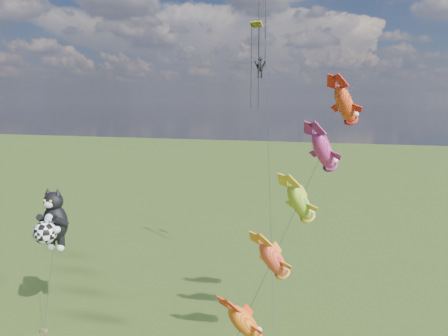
# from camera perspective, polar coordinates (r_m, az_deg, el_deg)

# --- Properties ---
(cat_kite_rig) EXTENTS (2.23, 4.03, 9.57)m
(cat_kite_rig) POSITION_cam_1_polar(r_m,az_deg,el_deg) (34.24, -21.56, -6.58)
(cat_kite_rig) COLOR brown
(cat_kite_rig) RESTS_ON ground
(fish_windsock_rig) EXTENTS (7.44, 14.23, 18.54)m
(fish_windsock_rig) POSITION_cam_1_polar(r_m,az_deg,el_deg) (23.68, 9.80, -4.48)
(fish_windsock_rig) COLOR brown
(fish_windsock_rig) RESTS_ON ground
(parafoil_rig) EXTENTS (5.23, 16.91, 27.90)m
(parafoil_rig) POSITION_cam_1_polar(r_m,az_deg,el_deg) (38.61, 4.79, 14.25)
(parafoil_rig) COLOR brown
(parafoil_rig) RESTS_ON ground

